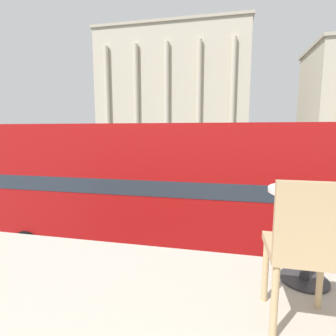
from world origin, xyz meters
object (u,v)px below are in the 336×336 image
at_px(traffic_light_near, 206,165).
at_px(pedestrian_olive, 212,158).
at_px(cafe_chair_0, 306,247).
at_px(pedestrian_yellow, 307,176).
at_px(double_decker_bus, 149,185).
at_px(plaza_building_left, 174,93).
at_px(traffic_light_mid, 234,154).
at_px(cafe_dining_table, 309,215).
at_px(pedestrian_black, 218,159).

relative_size(traffic_light_near, pedestrian_olive, 2.21).
height_order(cafe_chair_0, pedestrian_yellow, cafe_chair_0).
height_order(traffic_light_near, pedestrian_olive, traffic_light_near).
xyz_separation_m(double_decker_bus, traffic_light_near, (1.52, 4.62, 0.11)).
bearing_deg(traffic_light_near, double_decker_bus, -108.24).
relative_size(double_decker_bus, pedestrian_yellow, 5.69).
distance_m(plaza_building_left, traffic_light_near, 43.87).
distance_m(traffic_light_near, traffic_light_mid, 7.78).
xyz_separation_m(plaza_building_left, pedestrian_yellow, (16.36, -34.22, -10.85)).
bearing_deg(pedestrian_olive, pedestrian_yellow, -156.86).
bearing_deg(traffic_light_mid, cafe_chair_0, -90.80).
bearing_deg(traffic_light_near, pedestrian_yellow, 48.36).
distance_m(cafe_chair_0, traffic_light_near, 11.28).
xyz_separation_m(cafe_dining_table, cafe_chair_0, (-0.17, -0.56, -0.02)).
bearing_deg(cafe_chair_0, traffic_light_near, 95.08).
bearing_deg(pedestrian_olive, cafe_chair_0, 173.04).
distance_m(plaza_building_left, traffic_light_mid, 37.16).
distance_m(plaza_building_left, pedestrian_black, 28.05).
bearing_deg(double_decker_bus, traffic_light_mid, 80.85).
distance_m(double_decker_bus, pedestrian_yellow, 14.76).
bearing_deg(traffic_light_mid, traffic_light_near, -101.82).
bearing_deg(cafe_dining_table, plaza_building_left, 102.01).
xyz_separation_m(cafe_dining_table, traffic_light_mid, (0.09, 18.22, -1.06)).
height_order(double_decker_bus, cafe_dining_table, double_decker_bus).
distance_m(traffic_light_mid, pedestrian_olive, 11.07).
relative_size(double_decker_bus, pedestrian_black, 5.67).
bearing_deg(traffic_light_mid, plaza_building_left, 108.21).
xyz_separation_m(pedestrian_black, pedestrian_yellow, (6.50, -10.31, -0.00)).
distance_m(cafe_dining_table, pedestrian_yellow, 19.06).
bearing_deg(cafe_dining_table, pedestrian_yellow, 73.98).
bearing_deg(traffic_light_near, pedestrian_olive, 91.55).
bearing_deg(pedestrian_yellow, double_decker_bus, -124.24).
bearing_deg(plaza_building_left, cafe_chair_0, -78.29).
relative_size(cafe_dining_table, plaza_building_left, 0.02).
height_order(traffic_light_near, traffic_light_mid, traffic_light_near).
relative_size(cafe_chair_0, pedestrian_olive, 0.51).
xyz_separation_m(plaza_building_left, pedestrian_black, (9.85, -23.91, -10.85)).
height_order(plaza_building_left, traffic_light_mid, plaza_building_left).
height_order(traffic_light_mid, pedestrian_black, traffic_light_mid).
distance_m(traffic_light_mid, pedestrian_yellow, 5.33).
bearing_deg(pedestrian_yellow, cafe_chair_0, -106.21).
height_order(double_decker_bus, pedestrian_yellow, double_decker_bus).
bearing_deg(double_decker_bus, plaza_building_left, 105.07).
xyz_separation_m(pedestrian_black, pedestrian_olive, (-0.71, 0.53, -0.02)).
distance_m(plaza_building_left, pedestrian_olive, 27.36).
height_order(pedestrian_black, pedestrian_yellow, pedestrian_black).
bearing_deg(cafe_dining_table, double_decker_bus, 116.81).
bearing_deg(cafe_dining_table, pedestrian_black, 92.59).
height_order(traffic_light_near, pedestrian_black, traffic_light_near).
distance_m(cafe_chair_0, pedestrian_yellow, 19.63).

